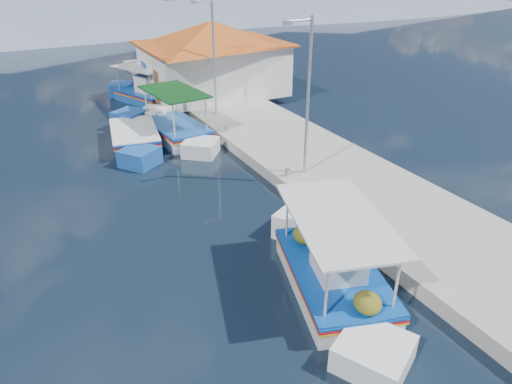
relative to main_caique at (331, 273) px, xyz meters
name	(u,v)px	position (x,y,z in m)	size (l,w,h in m)	color
ground	(221,234)	(-1.58, 3.98, -0.49)	(160.00, 160.00, 0.00)	black
quay	(281,141)	(4.32, 9.98, -0.24)	(5.00, 44.00, 0.50)	#9F9C95
bollards	(250,146)	(2.22, 9.23, 0.16)	(0.20, 17.20, 0.30)	#A5A8AD
main_caique	(331,273)	(0.00, 0.00, 0.00)	(3.71, 7.46, 2.57)	white
caique_green_canopy	(177,131)	(0.15, 13.44, -0.08)	(2.68, 7.31, 2.75)	white
caique_blue_hull	(134,138)	(-2.01, 13.52, -0.15)	(2.90, 7.10, 1.28)	#1A4C9C
caique_far	(146,95)	(0.61, 20.73, -0.04)	(3.78, 6.51, 2.47)	#1A4C9C
harbor_building	(213,57)	(4.62, 18.98, 2.28)	(10.49, 10.49, 4.40)	white
lamp_post_near	(306,91)	(2.93, 5.98, 3.36)	(1.21, 0.14, 6.00)	#A5A8AD
lamp_post_far	(212,52)	(2.93, 14.98, 3.36)	(1.21, 0.14, 6.00)	#A5A8AD
mountain_ridge	(95,9)	(4.96, 59.98, 1.55)	(171.40, 96.00, 5.50)	slate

